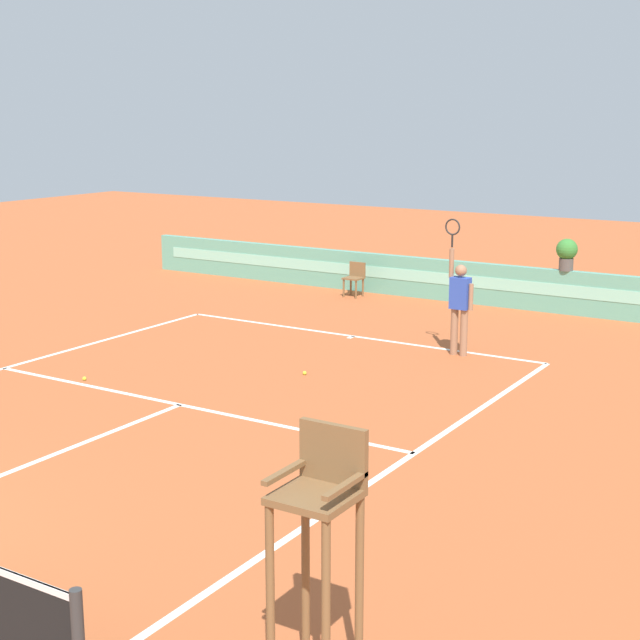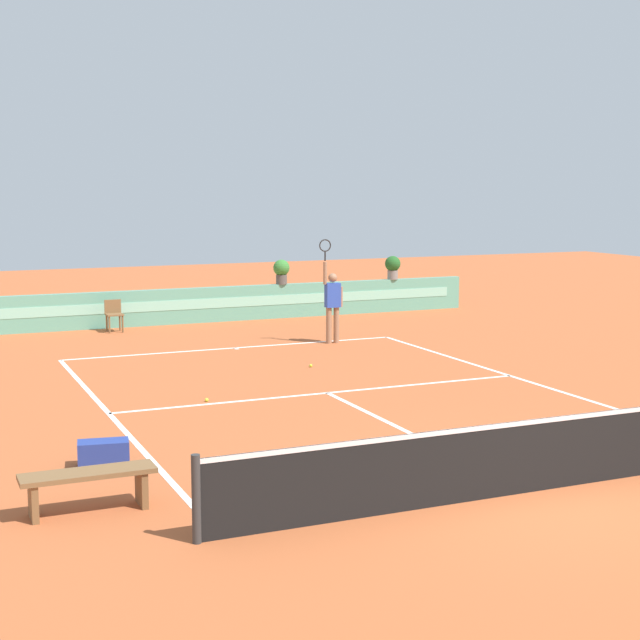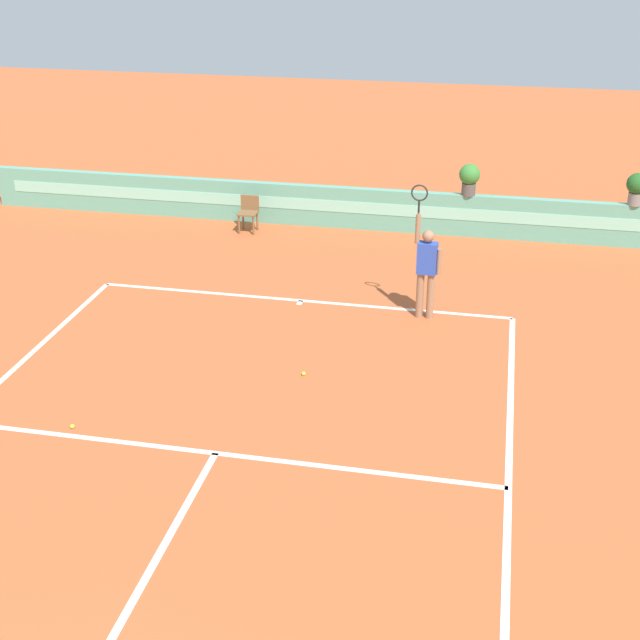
# 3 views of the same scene
# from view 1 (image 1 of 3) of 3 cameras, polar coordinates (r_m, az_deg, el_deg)

# --- Properties ---
(ground_plane) EXTENTS (60.00, 60.00, 0.00)m
(ground_plane) POSITION_cam_1_polar(r_m,az_deg,el_deg) (14.89, -9.41, -5.45)
(ground_plane) COLOR #B2562D
(court_lines) EXTENTS (8.32, 11.94, 0.01)m
(court_lines) POSITION_cam_1_polar(r_m,az_deg,el_deg) (15.40, -7.65, -4.76)
(court_lines) COLOR white
(court_lines) RESTS_ON ground
(back_wall_barrier) EXTENTS (18.00, 0.21, 1.00)m
(back_wall_barrier) POSITION_cam_1_polar(r_m,az_deg,el_deg) (23.35, 7.55, 2.39)
(back_wall_barrier) COLOR #60A88E
(back_wall_barrier) RESTS_ON ground
(umpire_chair) EXTENTS (0.60, 0.60, 2.14)m
(umpire_chair) POSITION_cam_1_polar(r_m,az_deg,el_deg) (7.59, -0.03, -12.40)
(umpire_chair) COLOR brown
(umpire_chair) RESTS_ON ground
(ball_kid_chair) EXTENTS (0.44, 0.44, 0.85)m
(ball_kid_chair) POSITION_cam_1_polar(r_m,az_deg,el_deg) (23.66, 2.11, 2.58)
(ball_kid_chair) COLOR brown
(ball_kid_chair) RESTS_ON ground
(tennis_player) EXTENTS (0.62, 0.24, 2.58)m
(tennis_player) POSITION_cam_1_polar(r_m,az_deg,el_deg) (17.98, 8.40, 1.14)
(tennis_player) COLOR #9E7051
(tennis_player) RESTS_ON ground
(tennis_ball_near_baseline) EXTENTS (0.07, 0.07, 0.07)m
(tennis_ball_near_baseline) POSITION_cam_1_polar(r_m,az_deg,el_deg) (16.68, -0.93, -3.20)
(tennis_ball_near_baseline) COLOR #CCE033
(tennis_ball_near_baseline) RESTS_ON ground
(tennis_ball_mid_court) EXTENTS (0.07, 0.07, 0.07)m
(tennis_ball_mid_court) POSITION_cam_1_polar(r_m,az_deg,el_deg) (16.83, -13.99, -3.44)
(tennis_ball_mid_court) COLOR #CCE033
(tennis_ball_mid_court) RESTS_ON ground
(potted_plant_right) EXTENTS (0.48, 0.48, 0.72)m
(potted_plant_right) POSITION_cam_1_polar(r_m,az_deg,el_deg) (22.17, 14.61, 3.96)
(potted_plant_right) COLOR #514C47
(potted_plant_right) RESTS_ON back_wall_barrier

